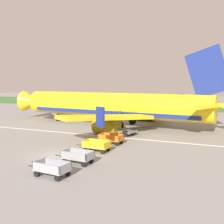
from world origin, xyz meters
The scene contains 9 objects.
ground_plane centered at (0.00, 0.00, 0.00)m, with size 220.00×220.00×0.00m, color gray.
grass_strip centered at (0.00, 56.59, 0.03)m, with size 220.00×28.00×0.06m, color #3D7033.
apron_stripe centered at (0.00, 9.72, 0.01)m, with size 120.00×0.36×0.01m, color silver.
airplane centered at (-1.46, 17.61, 3.05)m, with size 37.67×30.26×11.34m.
baggage_cart_nearest centered at (2.71, -4.77, 0.60)m, with size 3.60×1.61×1.07m.
baggage_cart_second_in_row centered at (2.80, -1.37, 0.60)m, with size 3.58×1.53×1.07m.
baggage_cart_third_in_row centered at (2.49, 2.66, 0.60)m, with size 3.57×1.48×1.07m.
baggage_cart_fourth_in_row centered at (2.45, 6.16, 0.60)m, with size 3.58×1.51×1.07m.
service_truck_beside_carts centered at (0.40, 11.73, 1.10)m, with size 4.69×2.84×2.10m.
Camera 1 is at (14.20, -20.37, 6.74)m, focal length 43.99 mm.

